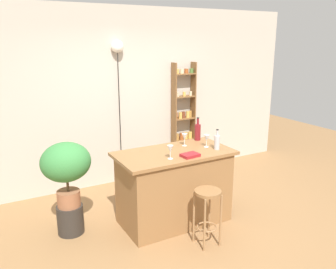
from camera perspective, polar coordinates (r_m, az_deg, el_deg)
ground at (r=4.51m, az=2.93°, el=-15.39°), size 12.00×12.00×0.00m
back_wall at (r=5.70m, az=-7.31°, el=6.07°), size 6.40×0.10×2.80m
kitchen_counter at (r=4.52m, az=0.99°, el=-8.51°), size 1.45×0.77×0.95m
bar_stool at (r=4.05m, az=6.45°, el=-11.38°), size 0.30×0.30×0.67m
spice_shelf at (r=6.11m, az=2.54°, el=2.47°), size 0.40×0.17×1.93m
plant_stool at (r=4.55m, az=-15.60°, el=-13.13°), size 0.32×0.32×0.36m
potted_plant at (r=4.27m, az=-16.26°, el=-4.86°), size 0.58×0.53×0.79m
bottle_wine_red at (r=4.84m, az=4.85°, el=0.48°), size 0.08×0.08×0.32m
bottle_sauce_amber at (r=4.47m, az=7.98°, el=-1.19°), size 0.07×0.07×0.26m
wine_glass_left at (r=4.57m, az=2.71°, el=-0.44°), size 0.07×0.07×0.16m
wine_glass_center at (r=4.07m, az=0.37°, el=-2.42°), size 0.07×0.07×0.16m
wine_glass_right at (r=4.54m, az=6.30°, el=-0.63°), size 0.07×0.07×0.16m
cookbook at (r=4.19m, az=3.62°, el=-3.37°), size 0.22×0.17×0.03m
pendant_globe_light at (r=5.49m, az=-8.24°, el=13.50°), size 0.19×0.19×2.29m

